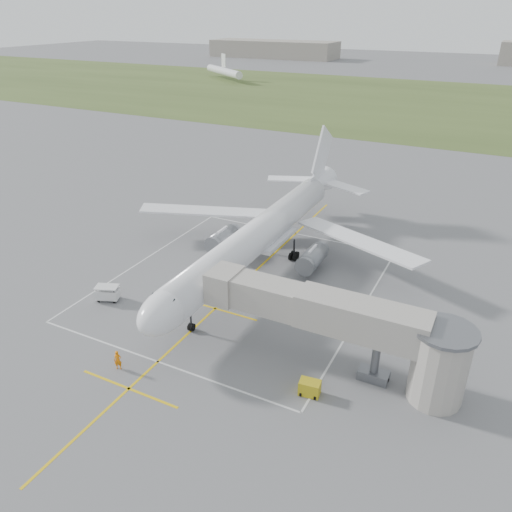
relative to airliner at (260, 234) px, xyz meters
The scene contains 11 objects.
ground 4.46m from the airliner, 90.00° to the right, with size 700.00×700.00×0.00m, color #5E5E60.
grass_strip 129.32m from the airliner, 90.00° to the left, with size 700.00×120.00×0.02m, color #405224.
apron_markings 7.90m from the airliner, 90.00° to the right, with size 28.20×60.00×0.01m.
airliner is the anchor object (origin of this frame).
jet_bridge 21.22m from the airliner, 42.19° to the right, with size 23.40×5.00×7.20m.
gpu_unit 23.32m from the airliner, 53.24° to the right, with size 1.85×1.41×1.30m.
baggage_cart 18.79m from the airliner, 127.88° to the right, with size 2.81×2.26×1.70m.
ramp_worker_nose 23.47m from the airliner, 96.15° to the right, with size 0.67×0.44×1.85m, color orange.
ramp_worker_wing 8.05m from the airliner, 156.28° to the left, with size 0.83×0.64×1.70m, color orange.
distant_hangars 264.94m from the airliner, 93.50° to the left, with size 345.00×49.00×12.00m.
distant_aircraft 164.09m from the airliner, 88.97° to the left, with size 217.34×50.56×8.85m.
Camera 1 is at (24.30, -48.11, 28.75)m, focal length 35.00 mm.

